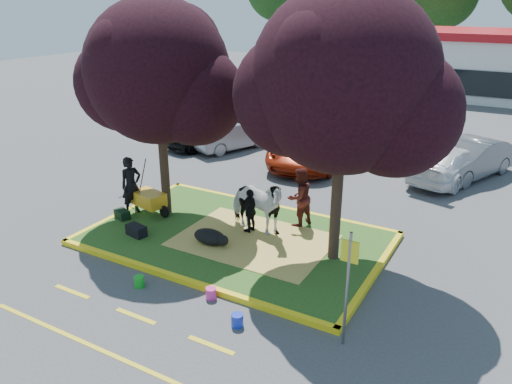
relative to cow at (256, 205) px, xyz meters
The scene contains 31 objects.
ground 1.18m from the cow, 125.65° to the right, with size 90.00×90.00×0.00m, color #424244.
median_island 1.12m from the cow, 125.65° to the right, with size 8.00×5.00×0.15m, color #224D18.
curb_near 3.26m from the cow, 96.95° to the right, with size 8.30×0.16×0.15m, color yellow.
curb_far 2.28m from the cow, 100.46° to the left, with size 8.30×0.16×0.15m, color yellow.
curb_left 4.58m from the cow, behind, with size 0.16×5.30×0.15m, color yellow.
curb_right 3.85m from the cow, ahead, with size 0.16×5.30×0.15m, color yellow.
straw_bedding 1.01m from the cow, 67.28° to the right, with size 4.20×3.00×0.01m, color #E5D25E.
tree_purple_left 4.62m from the cow, behind, with size 5.06×4.20×6.51m.
tree_purple_right 4.40m from the cow, ahead, with size 5.30×4.40×6.82m.
fire_lane_stripe_a 5.38m from the cow, 116.71° to the right, with size 1.10×0.12×0.01m, color yellow.
fire_lane_stripe_b 4.84m from the cow, 94.58° to the right, with size 1.10×0.12×0.01m, color yellow.
fire_lane_stripe_c 5.09m from the cow, 71.08° to the right, with size 1.10×0.12×0.01m, color yellow.
fire_lane_long 6.02m from the cow, 93.66° to the right, with size 6.00×0.10×0.01m, color yellow.
retail_building 27.53m from the cow, 86.62° to the left, with size 20.40×8.40×4.40m.
cow is the anchor object (origin of this frame).
calf 1.62m from the cow, 119.86° to the right, with size 0.98×0.56×0.43m, color black.
handler 4.14m from the cow, behind, with size 0.67×0.44×1.83m, color black.
visitor_a 1.38m from the cow, 50.62° to the left, with size 0.87×0.68×1.79m, color #481814.
visitor_b 0.24m from the cow, 157.47° to the right, with size 0.77×0.32×1.32m, color black.
wheelbarrow 3.61m from the cow, behind, with size 1.92×0.85×0.72m.
gear_bag_dark 3.51m from the cow, 146.58° to the right, with size 0.61×0.33×0.31m, color black.
gear_bag_green 4.31m from the cow, 163.56° to the right, with size 0.50×0.31×0.27m, color black.
sign_post 5.19m from the cow, 40.60° to the right, with size 0.35×0.06×2.50m.
bucket_green 4.01m from the cow, 106.73° to the right, with size 0.25×0.25×0.27m, color green.
bucket_pink 3.50m from the cow, 78.52° to the right, with size 0.25×0.25×0.27m, color #EB3499.
bucket_blue 4.37m from the cow, 65.93° to the right, with size 0.26×0.26×0.28m, color #1831C3.
car_black 9.85m from the cow, 132.94° to the left, with size 1.68×4.18×1.42m, color black.
car_silver 9.09m from the cow, 126.09° to the left, with size 1.33×3.83×1.26m, color gray.
car_red 7.41m from the cow, 100.51° to the left, with size 2.62×5.69×1.58m, color #99250C.
car_white 8.82m from the cow, 62.48° to the left, with size 1.84×4.53×1.31m, color white.
car_grey 9.75m from the cow, 61.70° to the left, with size 1.54×4.43×1.46m, color #585B60.
Camera 1 is at (6.83, -10.93, 6.57)m, focal length 35.00 mm.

